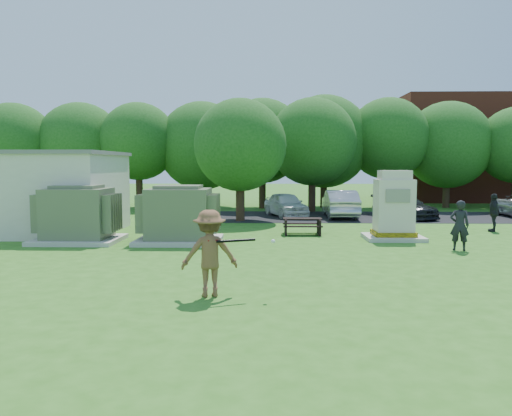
{
  "coord_description": "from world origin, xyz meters",
  "views": [
    {
      "loc": [
        0.48,
        -13.34,
        2.82
      ],
      "look_at": [
        0.0,
        4.0,
        1.3
      ],
      "focal_mm": 35.0,
      "sensor_mm": 36.0,
      "label": 1
    }
  ],
  "objects_px": {
    "car_dark": "(405,207)",
    "batter": "(210,253)",
    "person_walking_right": "(494,213)",
    "transformer_right": "(179,216)",
    "person_by_generator": "(460,225)",
    "transformer_left": "(78,215)",
    "car_white": "(286,204)",
    "generator_cabinet": "(394,209)",
    "picnic_table": "(302,224)",
    "car_silver_a": "(340,204)"
  },
  "relations": [
    {
      "from": "transformer_left",
      "to": "generator_cabinet",
      "type": "relative_size",
      "value": 1.15
    },
    {
      "from": "picnic_table",
      "to": "person_walking_right",
      "type": "height_order",
      "value": "person_walking_right"
    },
    {
      "from": "picnic_table",
      "to": "transformer_left",
      "type": "bearing_deg",
      "value": -165.37
    },
    {
      "from": "transformer_right",
      "to": "person_by_generator",
      "type": "xyz_separation_m",
      "value": [
        9.5,
        -1.47,
        -0.14
      ]
    },
    {
      "from": "person_walking_right",
      "to": "transformer_right",
      "type": "bearing_deg",
      "value": -52.42
    },
    {
      "from": "generator_cabinet",
      "to": "car_dark",
      "type": "bearing_deg",
      "value": 72.12
    },
    {
      "from": "transformer_left",
      "to": "car_dark",
      "type": "height_order",
      "value": "transformer_left"
    },
    {
      "from": "person_by_generator",
      "to": "person_walking_right",
      "type": "height_order",
      "value": "person_by_generator"
    },
    {
      "from": "generator_cabinet",
      "to": "batter",
      "type": "relative_size",
      "value": 1.4
    },
    {
      "from": "batter",
      "to": "car_silver_a",
      "type": "height_order",
      "value": "batter"
    },
    {
      "from": "person_by_generator",
      "to": "person_walking_right",
      "type": "distance_m",
      "value": 5.7
    },
    {
      "from": "transformer_left",
      "to": "person_by_generator",
      "type": "height_order",
      "value": "transformer_left"
    },
    {
      "from": "picnic_table",
      "to": "person_walking_right",
      "type": "bearing_deg",
      "value": 7.67
    },
    {
      "from": "car_white",
      "to": "person_walking_right",
      "type": "bearing_deg",
      "value": -52.64
    },
    {
      "from": "batter",
      "to": "person_walking_right",
      "type": "relative_size",
      "value": 1.16
    },
    {
      "from": "batter",
      "to": "car_silver_a",
      "type": "relative_size",
      "value": 0.42
    },
    {
      "from": "generator_cabinet",
      "to": "car_white",
      "type": "relative_size",
      "value": 0.68
    },
    {
      "from": "batter",
      "to": "car_white",
      "type": "bearing_deg",
      "value": -109.07
    },
    {
      "from": "car_silver_a",
      "to": "generator_cabinet",
      "type": "bearing_deg",
      "value": 97.09
    },
    {
      "from": "picnic_table",
      "to": "person_by_generator",
      "type": "xyz_separation_m",
      "value": [
        4.9,
        -3.63,
        0.41
      ]
    },
    {
      "from": "person_by_generator",
      "to": "picnic_table",
      "type": "bearing_deg",
      "value": -22.01
    },
    {
      "from": "batter",
      "to": "car_white",
      "type": "relative_size",
      "value": 0.48
    },
    {
      "from": "transformer_right",
      "to": "generator_cabinet",
      "type": "distance_m",
      "value": 8.0
    },
    {
      "from": "car_dark",
      "to": "transformer_left",
      "type": "bearing_deg",
      "value": -172.73
    },
    {
      "from": "person_by_generator",
      "to": "transformer_right",
      "type": "bearing_deg",
      "value": 5.76
    },
    {
      "from": "generator_cabinet",
      "to": "person_by_generator",
      "type": "height_order",
      "value": "generator_cabinet"
    },
    {
      "from": "transformer_left",
      "to": "generator_cabinet",
      "type": "distance_m",
      "value": 11.68
    },
    {
      "from": "batter",
      "to": "transformer_left",
      "type": "bearing_deg",
      "value": -63.95
    },
    {
      "from": "person_walking_right",
      "to": "car_silver_a",
      "type": "xyz_separation_m",
      "value": [
        -5.66,
        5.52,
        -0.07
      ]
    },
    {
      "from": "car_dark",
      "to": "batter",
      "type": "bearing_deg",
      "value": -141.63
    },
    {
      "from": "car_white",
      "to": "generator_cabinet",
      "type": "bearing_deg",
      "value": -83.17
    },
    {
      "from": "picnic_table",
      "to": "car_white",
      "type": "relative_size",
      "value": 0.4
    },
    {
      "from": "car_white",
      "to": "car_silver_a",
      "type": "xyz_separation_m",
      "value": [
        2.87,
        -0.42,
        0.08
      ]
    },
    {
      "from": "transformer_left",
      "to": "picnic_table",
      "type": "height_order",
      "value": "transformer_left"
    },
    {
      "from": "generator_cabinet",
      "to": "batter",
      "type": "distance_m",
      "value": 10.22
    },
    {
      "from": "person_by_generator",
      "to": "car_white",
      "type": "xyz_separation_m",
      "value": [
        -5.34,
        10.66,
        -0.17
      ]
    },
    {
      "from": "transformer_left",
      "to": "car_silver_a",
      "type": "relative_size",
      "value": 0.68
    },
    {
      "from": "car_silver_a",
      "to": "person_walking_right",
      "type": "bearing_deg",
      "value": 136.17
    },
    {
      "from": "picnic_table",
      "to": "person_walking_right",
      "type": "xyz_separation_m",
      "value": [
        8.09,
        1.09,
        0.39
      ]
    },
    {
      "from": "transformer_left",
      "to": "picnic_table",
      "type": "relative_size",
      "value": 1.94
    },
    {
      "from": "transformer_right",
      "to": "picnic_table",
      "type": "height_order",
      "value": "transformer_right"
    },
    {
      "from": "generator_cabinet",
      "to": "car_white",
      "type": "height_order",
      "value": "generator_cabinet"
    },
    {
      "from": "transformer_left",
      "to": "transformer_right",
      "type": "distance_m",
      "value": 3.7
    },
    {
      "from": "generator_cabinet",
      "to": "car_dark",
      "type": "xyz_separation_m",
      "value": [
        2.43,
        7.54,
        -0.54
      ]
    },
    {
      "from": "car_white",
      "to": "transformer_right",
      "type": "bearing_deg",
      "value": -132.12
    },
    {
      "from": "transformer_right",
      "to": "person_walking_right",
      "type": "bearing_deg",
      "value": 14.39
    },
    {
      "from": "batter",
      "to": "person_walking_right",
      "type": "distance_m",
      "value": 15.07
    },
    {
      "from": "generator_cabinet",
      "to": "picnic_table",
      "type": "xyz_separation_m",
      "value": [
        -3.35,
        1.23,
        -0.72
      ]
    },
    {
      "from": "transformer_right",
      "to": "car_white",
      "type": "height_order",
      "value": "transformer_right"
    },
    {
      "from": "generator_cabinet",
      "to": "car_dark",
      "type": "relative_size",
      "value": 0.63
    }
  ]
}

